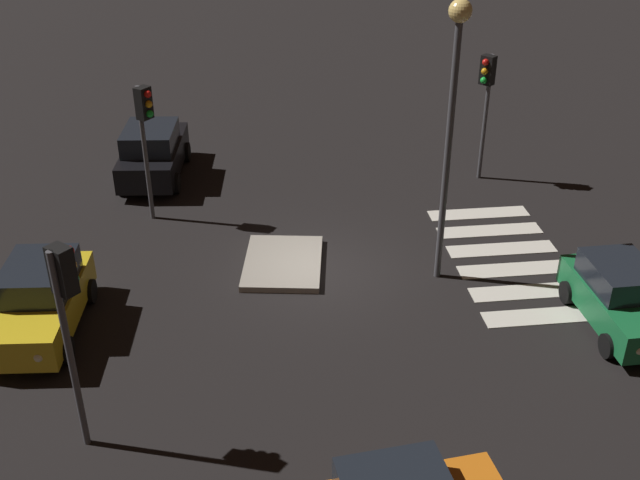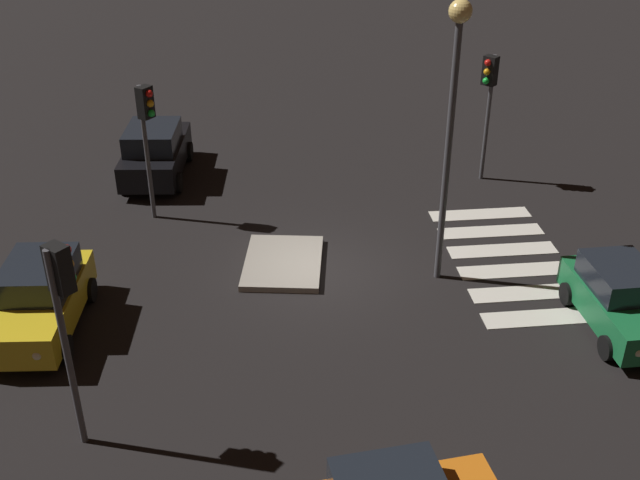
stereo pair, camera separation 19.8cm
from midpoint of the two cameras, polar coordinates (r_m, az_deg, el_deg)
ground_plane at (r=21.55m, az=0.26°, el=-2.32°), size 80.00×80.00×0.00m
traffic_island at (r=21.78m, az=-2.50°, el=-1.70°), size 3.17×2.56×0.18m
car_yellow at (r=19.99m, az=-19.81°, el=-4.11°), size 4.18×2.16×1.77m
car_green at (r=20.34m, az=21.65°, el=-4.09°), size 3.82×1.85×1.65m
car_black at (r=27.39m, az=-11.95°, el=6.45°), size 4.53×2.39×1.91m
traffic_light_north at (r=23.54m, az=-12.55°, el=8.68°), size 0.54×0.53×4.32m
traffic_light_east at (r=26.33m, az=12.66°, el=11.00°), size 0.54×0.53×4.39m
traffic_light_west at (r=14.95m, az=-18.22°, el=-4.14°), size 0.53×0.54×4.54m
street_lamp at (r=19.37m, az=10.14°, el=10.33°), size 0.56×0.56×7.53m
crosswalk_near at (r=22.73m, az=14.09°, el=-1.46°), size 6.45×3.20×0.02m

